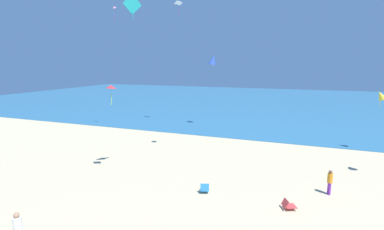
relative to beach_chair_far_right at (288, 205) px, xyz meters
The scene contains 12 objects.
ground_plane 5.10m from the beach_chair_far_right, 169.86° to the left, with size 120.00×120.00×0.00m, color #C6B58C.
ocean_water 42.68m from the beach_chair_far_right, 96.75° to the left, with size 120.00×60.00×0.05m, color teal.
beach_chair_far_right is the anchor object (origin of this frame).
beach_chair_far_left 4.53m from the beach_chair_far_right, behind, with size 0.65×0.70×0.56m.
person_1 12.06m from the beach_chair_far_right, 144.69° to the right, with size 0.43×0.43×1.57m.
person_3 3.35m from the beach_chair_far_right, 50.50° to the left, with size 0.36×0.36×1.42m.
kite_pink 24.42m from the beach_chair_far_right, 147.91° to the left, with size 0.42×0.35×1.47m.
kite_white 24.72m from the beach_chair_far_right, 128.26° to the left, with size 0.87×0.72×1.57m.
kite_yellow 14.42m from the beach_chair_far_right, 62.20° to the left, with size 0.96×0.77×1.46m.
kite_blue 20.14m from the beach_chair_far_right, 118.22° to the left, with size 1.25×1.13×1.38m.
kite_teal 13.56m from the beach_chair_far_right, behind, with size 0.70×0.90×1.34m.
kite_red 12.26m from the beach_chair_far_right, behind, with size 0.60×0.46×1.31m.
Camera 1 is at (5.00, -4.73, 7.21)m, focal length 26.03 mm.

